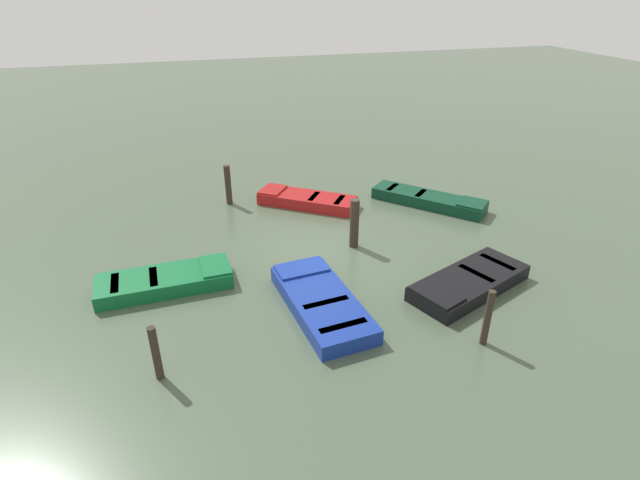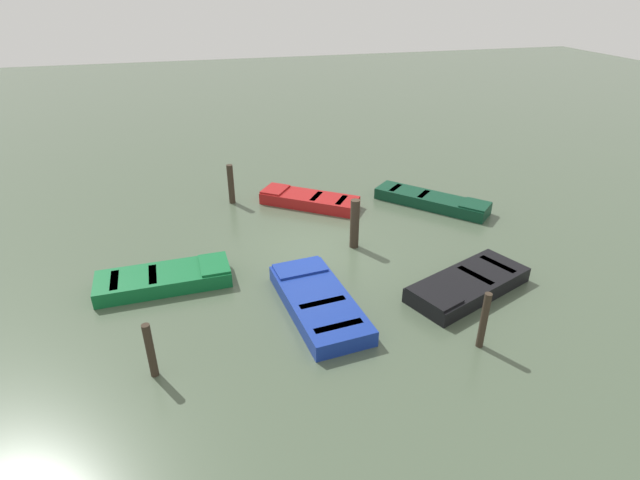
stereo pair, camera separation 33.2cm
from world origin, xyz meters
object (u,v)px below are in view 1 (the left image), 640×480
Objects in this scene: rowboat_blue at (321,302)px; mooring_piling_mid_left at (488,318)px; rowboat_dark_green at (429,200)px; rowboat_red at (306,200)px; rowboat_black at (469,283)px; mooring_piling_far_right at (156,353)px; mooring_piling_near_right at (354,224)px; mooring_piling_near_left at (228,185)px; rowboat_green at (166,280)px.

mooring_piling_mid_left is at bearing -132.29° from rowboat_blue.
rowboat_blue is 7.48m from rowboat_dark_green.
mooring_piling_mid_left is at bearing -60.40° from rowboat_dark_green.
rowboat_red and rowboat_dark_green have the same top height.
mooring_piling_mid_left reaches higher than rowboat_black.
mooring_piling_far_right is at bearing 103.33° from rowboat_blue.
mooring_piling_near_right is (2.16, -3.66, 0.56)m from rowboat_dark_green.
rowboat_black is 1.00× the size of rowboat_blue.
mooring_piling_near_right is 5.29m from mooring_piling_mid_left.
rowboat_black is at bearing 35.49° from mooring_piling_near_left.
rowboat_black is at bearing -19.60° from rowboat_green.
rowboat_red is 9.21m from mooring_piling_far_right.
mooring_piling_near_left is (-5.08, 2.33, 0.51)m from rowboat_green.
rowboat_blue is 2.65× the size of mooring_piling_mid_left.
rowboat_red is 6.47m from rowboat_green.
mooring_piling_near_left is (-2.17, -6.89, 0.51)m from rowboat_dark_green.
mooring_piling_near_right reaches higher than rowboat_red.
rowboat_red is 2.85m from mooring_piling_near_left.
mooring_piling_near_left reaches higher than rowboat_blue.
mooring_piling_near_left reaches higher than mooring_piling_far_right.
mooring_piling_near_left is (-7.19, -1.34, 0.51)m from rowboat_blue.
mooring_piling_near_left reaches higher than rowboat_black.
rowboat_black is 2.58× the size of mooring_piling_near_left.
mooring_piling_mid_left is (2.03, -0.83, 0.48)m from rowboat_black.
mooring_piling_mid_left is (4.39, 6.80, 0.48)m from rowboat_green.
mooring_piling_far_right reaches higher than rowboat_black.
mooring_piling_far_right reaches higher than rowboat_red.
rowboat_blue and rowboat_red have the same top height.
rowboat_blue is at bearing -25.69° from rowboat_black.
mooring_piling_far_right is at bearing -95.81° from rowboat_green.
mooring_piling_near_right is 5.40m from mooring_piling_near_left.
rowboat_dark_green is at bearing -160.03° from rowboat_red.
rowboat_blue is 7.33m from mooring_piling_near_left.
rowboat_red is at bearing -89.63° from rowboat_black.
rowboat_blue and rowboat_dark_green have the same top height.
mooring_piling_near_left is at bearing 4.44° from rowboat_blue.
rowboat_black is at bearing -99.86° from rowboat_blue.
rowboat_green is at bearing -82.30° from mooring_piling_near_right.
rowboat_green is at bearing -122.84° from mooring_piling_mid_left.
rowboat_red is at bearing 70.31° from mooring_piling_near_left.
mooring_piling_near_right is 1.20× the size of mooring_piling_far_right.
rowboat_red is 2.69× the size of mooring_piling_far_right.
rowboat_red is 2.47× the size of mooring_piling_mid_left.
rowboat_black is 1.01× the size of rowboat_dark_green.
rowboat_green is at bearing -114.59° from rowboat_dark_green.
mooring_piling_far_right is (4.22, -5.76, -0.13)m from mooring_piling_near_right.
rowboat_red is 3.48m from mooring_piling_near_right.
mooring_piling_near_left is at bearing 16.39° from rowboat_red.
rowboat_green is at bearing -24.61° from mooring_piling_near_left.
rowboat_blue is 2.89× the size of mooring_piling_far_right.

